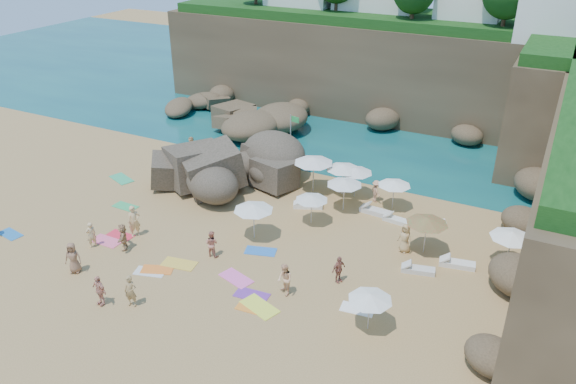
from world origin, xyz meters
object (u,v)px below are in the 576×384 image
at_px(person_stand_1, 212,244).
at_px(person_stand_5, 191,146).
at_px(rock_outcrop, 241,185).
at_px(person_stand_3, 339,269).
at_px(person_stand_2, 376,191).
at_px(person_stand_4, 405,238).
at_px(parasol_2, 356,170).
at_px(person_stand_0, 134,221).
at_px(lounger_0, 397,220).
at_px(parasol_0, 343,167).
at_px(person_stand_6, 91,235).
at_px(flag_pole, 292,133).
at_px(parasol_1, 314,160).

relative_size(person_stand_1, person_stand_5, 1.03).
relative_size(rock_outcrop, person_stand_3, 5.62).
height_order(rock_outcrop, person_stand_2, rock_outcrop).
bearing_deg(person_stand_5, person_stand_4, -8.92).
xyz_separation_m(parasol_2, person_stand_0, (-9.40, -10.31, -0.91)).
relative_size(rock_outcrop, person_stand_1, 5.44).
bearing_deg(lounger_0, person_stand_2, 142.65).
relative_size(rock_outcrop, parasol_2, 3.85).
xyz_separation_m(person_stand_0, person_stand_5, (-4.04, 11.09, -0.22)).
height_order(parasol_0, person_stand_1, parasol_0).
height_order(rock_outcrop, person_stand_6, rock_outcrop).
height_order(parasol_2, person_stand_2, parasol_2).
xyz_separation_m(parasol_0, parasol_2, (0.84, 0.09, -0.11)).
height_order(flag_pole, person_stand_5, flag_pole).
relative_size(person_stand_1, person_stand_2, 1.03).
bearing_deg(rock_outcrop, parasol_0, 15.97).
bearing_deg(parasol_0, person_stand_0, -129.98).
bearing_deg(parasol_0, rock_outcrop, -164.03).
bearing_deg(person_stand_3, rock_outcrop, 77.85).
bearing_deg(person_stand_6, parasol_0, 161.21).
xyz_separation_m(parasol_2, person_stand_1, (-4.34, -10.05, -1.11)).
relative_size(flag_pole, person_stand_4, 2.21).
bearing_deg(flag_pole, person_stand_5, -164.48).
bearing_deg(lounger_0, person_stand_3, -90.53).
xyz_separation_m(parasol_2, person_stand_2, (1.45, -0.09, -1.13)).
bearing_deg(parasol_1, person_stand_6, -124.47).
xyz_separation_m(parasol_1, lounger_0, (6.22, -1.50, -2.12)).
distance_m(person_stand_3, person_stand_4, 4.73).
xyz_separation_m(parasol_1, person_stand_6, (-8.05, -11.73, -1.49)).
relative_size(lounger_0, person_stand_0, 0.88).
bearing_deg(person_stand_4, person_stand_1, -129.16).
relative_size(flag_pole, parasol_1, 1.44).
height_order(parasol_0, person_stand_3, parasol_0).
height_order(parasol_0, person_stand_5, parasol_0).
distance_m(lounger_0, person_stand_0, 15.34).
height_order(rock_outcrop, parasol_0, parasol_0).
bearing_deg(person_stand_3, person_stand_1, 120.60).
bearing_deg(person_stand_1, flag_pole, -83.43).
bearing_deg(parasol_0, flag_pole, 150.20).
relative_size(rock_outcrop, flag_pole, 2.21).
height_order(flag_pole, lounger_0, flag_pole).
bearing_deg(person_stand_0, flag_pole, 22.77).
xyz_separation_m(rock_outcrop, person_stand_0, (-1.95, -8.32, 0.95)).
xyz_separation_m(rock_outcrop, person_stand_3, (10.07, -7.16, 0.74)).
bearing_deg(person_stand_0, rock_outcrop, 24.11).
bearing_deg(person_stand_0, parasol_2, -5.05).
bearing_deg(person_stand_6, parasol_1, 165.92).
xyz_separation_m(person_stand_1, person_stand_4, (9.10, 5.10, 0.09)).
height_order(parasol_1, person_stand_0, parasol_1).
distance_m(flag_pole, person_stand_3, 14.86).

